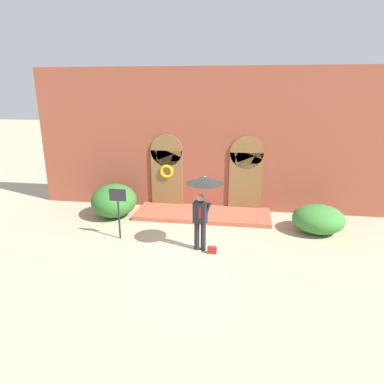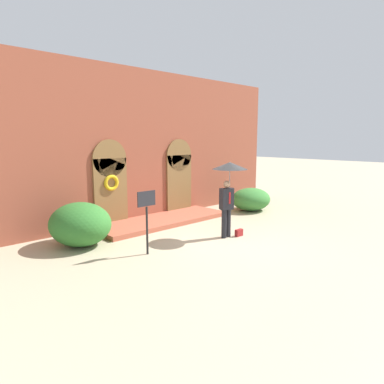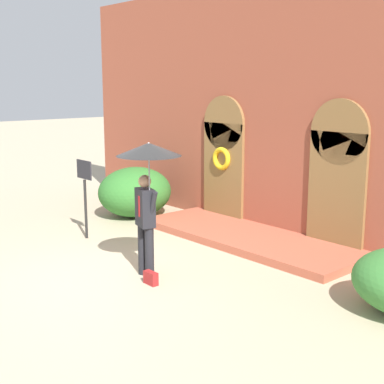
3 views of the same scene
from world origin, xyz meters
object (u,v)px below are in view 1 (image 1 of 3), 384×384
(person_with_umbrella, at_px, (204,191))
(shrub_right, at_px, (318,219))
(handbag, at_px, (212,250))
(sign_post, at_px, (118,205))
(shrub_left, at_px, (114,201))

(person_with_umbrella, distance_m, shrub_right, 4.47)
(handbag, height_order, sign_post, sign_post)
(shrub_left, height_order, shrub_right, shrub_left)
(person_with_umbrella, xyz_separation_m, handbag, (0.30, -0.20, -1.80))
(handbag, xyz_separation_m, shrub_right, (3.47, 2.14, 0.37))
(handbag, relative_size, sign_post, 0.16)
(handbag, bearing_deg, person_with_umbrella, 146.98)
(handbag, distance_m, shrub_right, 4.10)
(handbag, height_order, shrub_right, shrub_right)
(shrub_right, bearing_deg, person_with_umbrella, -152.75)
(person_with_umbrella, xyz_separation_m, shrub_left, (-3.77, 2.38, -1.28))
(sign_post, bearing_deg, shrub_right, 13.03)
(handbag, height_order, shrub_left, shrub_left)
(handbag, distance_m, shrub_left, 4.85)
(person_with_umbrella, relative_size, shrub_right, 1.33)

